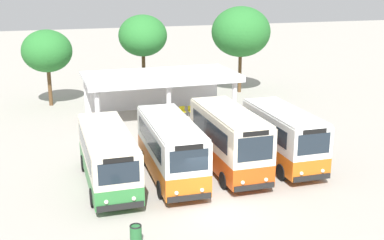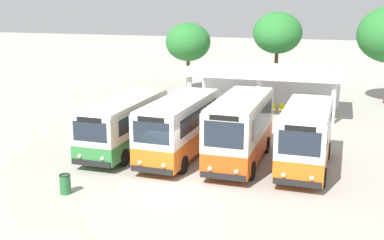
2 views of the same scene
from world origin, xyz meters
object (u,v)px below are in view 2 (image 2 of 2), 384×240
(city_bus_middle_cream, at_px, (240,128))
(waiting_chair_end_by_column, at_px, (245,106))
(city_bus_fourth_amber, at_px, (306,135))
(city_bus_second_in_row, at_px, (180,125))
(city_bus_nearest_orange, at_px, (125,123))
(waiting_chair_second_from_end, at_px, (254,107))
(litter_bin_apron, at_px, (65,184))
(waiting_chair_middle_seat, at_px, (263,107))
(waiting_chair_fourth_seat, at_px, (272,108))
(waiting_chair_far_end_seat, at_px, (291,109))
(waiting_chair_fifth_seat, at_px, (282,108))

(city_bus_middle_cream, height_order, waiting_chair_end_by_column, city_bus_middle_cream)
(city_bus_fourth_amber, bearing_deg, city_bus_middle_cream, 179.80)
(city_bus_second_in_row, distance_m, waiting_chair_end_by_column, 11.76)
(city_bus_nearest_orange, relative_size, waiting_chair_end_by_column, 9.15)
(waiting_chair_second_from_end, bearing_deg, city_bus_second_in_row, -100.21)
(waiting_chair_second_from_end, xyz_separation_m, litter_bin_apron, (-5.29, -17.84, -0.07))
(waiting_chair_second_from_end, height_order, waiting_chair_middle_seat, same)
(waiting_chair_middle_seat, bearing_deg, litter_bin_apron, -108.45)
(waiting_chair_fourth_seat, xyz_separation_m, waiting_chair_far_end_seat, (1.38, -0.10, 0.00))
(city_bus_middle_cream, distance_m, waiting_chair_middle_seat, 11.68)
(waiting_chair_middle_seat, relative_size, waiting_chair_fourth_seat, 1.00)
(city_bus_middle_cream, bearing_deg, waiting_chair_middle_seat, 92.85)
(waiting_chair_fourth_seat, bearing_deg, waiting_chair_end_by_column, -178.95)
(city_bus_nearest_orange, height_order, waiting_chair_fifth_seat, city_bus_nearest_orange)
(city_bus_nearest_orange, xyz_separation_m, waiting_chair_second_from_end, (5.41, 11.33, -1.13))
(waiting_chair_far_end_seat, bearing_deg, city_bus_nearest_orange, -125.70)
(city_bus_second_in_row, xyz_separation_m, waiting_chair_end_by_column, (1.38, 11.61, -1.27))
(city_bus_fourth_amber, distance_m, waiting_chair_fifth_seat, 11.94)
(city_bus_fourth_amber, distance_m, litter_bin_apron, 11.84)
(waiting_chair_middle_seat, relative_size, litter_bin_apron, 0.96)
(city_bus_second_in_row, xyz_separation_m, city_bus_fourth_amber, (6.68, 0.01, 0.01))
(waiting_chair_fifth_seat, bearing_deg, waiting_chair_far_end_seat, -5.91)
(city_bus_fourth_amber, bearing_deg, waiting_chair_fifth_seat, 102.32)
(city_bus_fourth_amber, bearing_deg, litter_bin_apron, -147.31)
(waiting_chair_second_from_end, bearing_deg, waiting_chair_fourth_seat, 6.04)
(city_bus_middle_cream, relative_size, waiting_chair_end_by_column, 8.45)
(waiting_chair_middle_seat, distance_m, waiting_chair_fifth_seat, 1.38)
(waiting_chair_end_by_column, bearing_deg, city_bus_nearest_orange, -112.41)
(city_bus_second_in_row, relative_size, litter_bin_apron, 8.52)
(waiting_chair_middle_seat, height_order, waiting_chair_far_end_seat, same)
(waiting_chair_end_by_column, distance_m, waiting_chair_fourth_seat, 2.07)
(city_bus_nearest_orange, xyz_separation_m, waiting_chair_far_end_seat, (8.17, 11.38, -1.13))
(city_bus_middle_cream, bearing_deg, waiting_chair_far_end_seat, 82.60)
(city_bus_nearest_orange, relative_size, waiting_chair_second_from_end, 9.15)
(waiting_chair_end_by_column, distance_m, litter_bin_apron, 18.53)
(city_bus_middle_cream, xyz_separation_m, waiting_chair_far_end_seat, (1.50, 11.52, -1.41))
(city_bus_nearest_orange, bearing_deg, litter_bin_apron, -88.99)
(waiting_chair_end_by_column, relative_size, waiting_chair_far_end_seat, 1.00)
(waiting_chair_end_by_column, relative_size, litter_bin_apron, 0.96)
(waiting_chair_fourth_seat, height_order, waiting_chair_far_end_seat, same)
(city_bus_middle_cream, bearing_deg, litter_bin_apron, -135.87)
(waiting_chair_fifth_seat, bearing_deg, litter_bin_apron, -112.31)
(city_bus_fourth_amber, relative_size, waiting_chair_end_by_column, 8.03)
(city_bus_second_in_row, height_order, city_bus_middle_cream, city_bus_middle_cream)
(waiting_chair_far_end_seat, bearing_deg, waiting_chair_fourth_seat, 175.82)
(waiting_chair_end_by_column, relative_size, waiting_chair_second_from_end, 1.00)
(waiting_chair_end_by_column, xyz_separation_m, waiting_chair_far_end_seat, (3.46, -0.06, 0.00))
(city_bus_middle_cream, relative_size, waiting_chair_far_end_seat, 8.45)
(city_bus_fourth_amber, xyz_separation_m, litter_bin_apron, (-9.90, -6.35, -1.34))
(city_bus_second_in_row, distance_m, city_bus_fourth_amber, 6.68)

